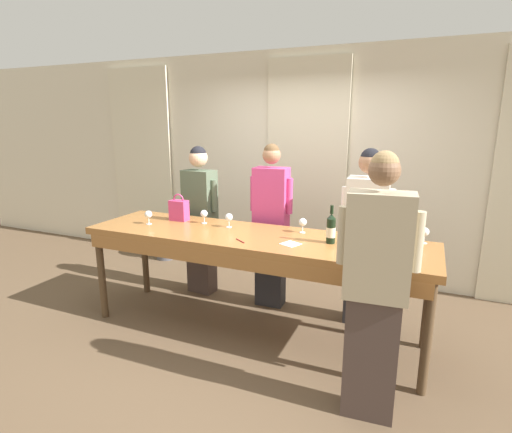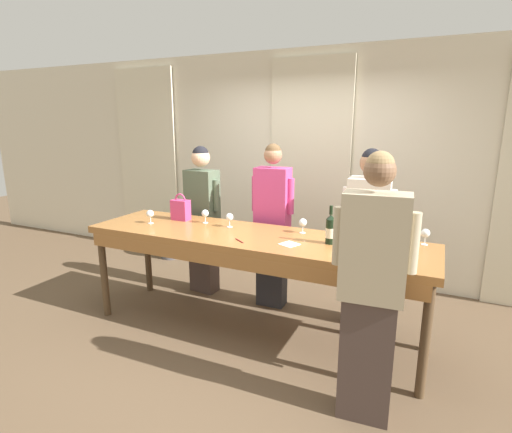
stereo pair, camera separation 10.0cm
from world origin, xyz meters
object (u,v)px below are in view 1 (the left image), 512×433
at_px(wine_glass_center_mid, 204,214).
at_px(wine_glass_center_right, 363,239).
at_px(wine_bottle, 331,229).
at_px(wine_glass_front_mid, 425,232).
at_px(guest_cream_sweater, 365,236).
at_px(wine_glass_front_right, 303,222).
at_px(host_pouring, 375,288).
at_px(wine_glass_front_left, 148,215).
at_px(guest_olive_jacket, 200,218).
at_px(tasting_bar, 251,244).
at_px(handbag, 179,210).
at_px(wine_glass_center_left, 229,218).
at_px(guest_pink_top, 271,224).
at_px(potted_plant, 165,238).

distance_m(wine_glass_center_mid, wine_glass_center_right, 1.61).
bearing_deg(wine_bottle, wine_glass_front_mid, 22.62).
height_order(wine_glass_front_mid, guest_cream_sweater, guest_cream_sweater).
relative_size(wine_glass_front_right, guest_cream_sweater, 0.08).
distance_m(wine_glass_front_mid, host_pouring, 1.07).
bearing_deg(wine_glass_front_left, guest_olive_jacket, 74.88).
distance_m(tasting_bar, wine_glass_front_right, 0.51).
bearing_deg(tasting_bar, wine_glass_front_right, 33.91).
relative_size(handbag, wine_glass_front_left, 2.03).
xyz_separation_m(wine_glass_front_left, wine_glass_front_right, (1.49, 0.30, 0.00)).
relative_size(wine_glass_center_left, guest_cream_sweater, 0.08).
bearing_deg(wine_glass_center_right, guest_cream_sweater, 96.01).
distance_m(wine_glass_front_right, wine_glass_center_right, 0.67).
height_order(wine_glass_center_left, guest_pink_top, guest_pink_top).
bearing_deg(host_pouring, wine_glass_center_right, 106.23).
distance_m(wine_glass_center_left, guest_pink_top, 0.55).
height_order(wine_glass_center_mid, guest_cream_sweater, guest_cream_sweater).
bearing_deg(host_pouring, wine_glass_front_right, 129.20).
bearing_deg(handbag, wine_bottle, -5.73).
relative_size(wine_bottle, host_pouring, 0.18).
distance_m(guest_olive_jacket, guest_pink_top, 0.86).
height_order(tasting_bar, wine_bottle, wine_bottle).
xyz_separation_m(wine_glass_center_left, wine_glass_center_mid, (-0.30, 0.04, 0.00)).
height_order(wine_glass_center_right, potted_plant, wine_glass_center_right).
relative_size(wine_glass_front_mid, potted_plant, 0.22).
relative_size(wine_glass_front_mid, guest_cream_sweater, 0.08).
bearing_deg(potted_plant, wine_glass_center_left, -36.50).
bearing_deg(wine_bottle, potted_plant, 153.21).
relative_size(wine_glass_front_left, guest_olive_jacket, 0.08).
distance_m(wine_glass_center_right, host_pouring, 0.66).
xyz_separation_m(wine_glass_center_left, guest_olive_jacket, (-0.60, 0.46, -0.16)).
xyz_separation_m(handbag, wine_glass_center_mid, (0.30, -0.01, -0.01)).
xyz_separation_m(wine_glass_front_right, potted_plant, (-2.39, 1.15, -0.74)).
xyz_separation_m(wine_glass_front_mid, wine_glass_center_right, (-0.44, -0.41, 0.00)).
bearing_deg(handbag, wine_glass_center_mid, -1.37).
height_order(handbag, wine_glass_front_left, handbag).
relative_size(wine_glass_center_mid, wine_glass_center_right, 1.00).
bearing_deg(wine_bottle, wine_glass_front_right, 145.35).
bearing_deg(wine_glass_front_left, wine_glass_center_right, -0.52).
distance_m(wine_glass_center_left, wine_glass_center_right, 1.31).
bearing_deg(wine_glass_front_mid, guest_olive_jacket, 173.15).
xyz_separation_m(wine_glass_front_left, guest_olive_jacket, (0.18, 0.67, -0.16)).
bearing_deg(wine_glass_center_right, wine_glass_center_left, 170.09).
height_order(wine_bottle, wine_glass_center_mid, wine_bottle).
bearing_deg(handbag, tasting_bar, -13.26).
relative_size(guest_cream_sweater, host_pouring, 0.96).
bearing_deg(wine_bottle, guest_pink_top, 142.63).
xyz_separation_m(guest_pink_top, guest_cream_sweater, (0.97, -0.00, -0.02)).
xyz_separation_m(guest_cream_sweater, host_pouring, (0.25, -1.31, 0.04)).
height_order(tasting_bar, guest_pink_top, guest_pink_top).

